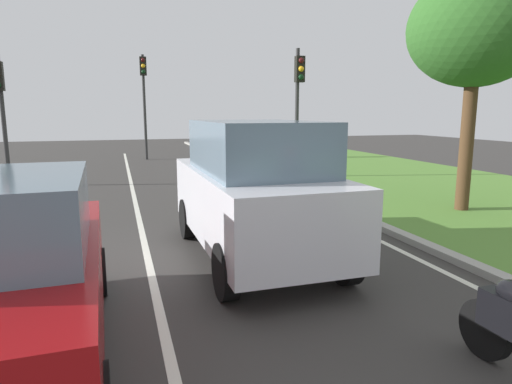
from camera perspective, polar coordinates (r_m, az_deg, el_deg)
The scene contains 11 objects.
ground_plane at distance 11.71m, azimuth -11.54°, elevation -1.95°, with size 60.00×60.00×0.00m, color #383533.
lane_line_center at distance 11.67m, azimuth -14.96°, elevation -2.13°, with size 0.12×32.00×0.01m, color silver.
lane_line_right_edge at distance 12.57m, azimuth 5.00°, elevation -0.95°, with size 0.12×32.00×0.01m, color silver.
grass_verge_right at distance 15.09m, azimuth 22.50°, elevation 0.28°, with size 9.00×48.00×0.06m, color #548433.
curb_right at distance 12.75m, azimuth 7.09°, elevation -0.56°, with size 0.24×48.00×0.12m, color #9E9B93.
car_suv_ahead at distance 7.31m, azimuth -0.13°, elevation 0.30°, with size 2.01×4.52×2.28m.
car_sedan_left_lane at distance 4.87m, azimuth -29.77°, elevation -9.13°, with size 1.95×4.35×1.86m.
traffic_light_near_right at distance 16.46m, azimuth 5.44°, elevation 12.59°, with size 0.32×0.50×4.65m.
traffic_light_overhead_left at distance 16.66m, azimuth -29.82°, elevation 10.40°, with size 0.32×0.50×4.27m.
traffic_light_far_median at distance 23.68m, azimuth -14.12°, elevation 12.71°, with size 0.32×0.50×5.24m.
tree_roadside_near at distance 12.01m, azimuth 26.26°, elevation 17.98°, with size 3.08×3.08×5.60m.
Camera 1 is at (-1.09, 2.59, 2.42)m, focal length 31.35 mm.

